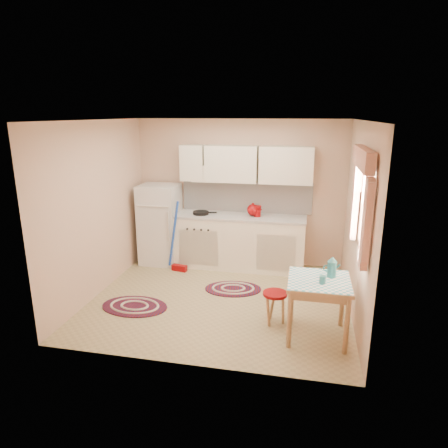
{
  "coord_description": "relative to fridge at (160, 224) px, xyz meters",
  "views": [
    {
      "loc": [
        1.12,
        -5.14,
        2.59
      ],
      "look_at": [
        0.01,
        0.25,
        1.05
      ],
      "focal_mm": 32.0,
      "sensor_mm": 36.0,
      "label": 1
    }
  ],
  "objects": [
    {
      "name": "rug_left",
      "position": [
        0.24,
        -1.73,
        -0.69
      ],
      "size": [
        0.94,
        0.64,
        0.02
      ],
      "primitive_type": null,
      "rotation": [
        0.0,
        0.0,
        -0.03
      ],
      "color": "#65100B",
      "rests_on": "ground"
    },
    {
      "name": "frying_pan",
      "position": [
        0.74,
        0.0,
        0.24
      ],
      "size": [
        0.32,
        0.32,
        0.05
      ],
      "primitive_type": "cylinder",
      "rotation": [
        0.0,
        0.0,
        0.24
      ],
      "color": "black",
      "rests_on": "countertop"
    },
    {
      "name": "room_shell",
      "position": [
        1.5,
        -1.01,
        0.9
      ],
      "size": [
        3.64,
        3.6,
        2.52
      ],
      "color": "tan",
      "rests_on": "ground"
    },
    {
      "name": "table",
      "position": [
        2.68,
        -1.99,
        -0.34
      ],
      "size": [
        0.72,
        0.72,
        0.72
      ],
      "primitive_type": "cube",
      "color": "tan",
      "rests_on": "ground"
    },
    {
      "name": "red_kettle",
      "position": [
        1.63,
        0.05,
        0.33
      ],
      "size": [
        0.27,
        0.26,
        0.22
      ],
      "primitive_type": null,
      "rotation": [
        0.0,
        0.0,
        -0.34
      ],
      "color": "#870407",
      "rests_on": "countertop"
    },
    {
      "name": "countertop",
      "position": [
        1.38,
        0.05,
        0.2
      ],
      "size": [
        2.27,
        0.62,
        0.04
      ],
      "primitive_type": "cube",
      "color": "#BBB7B1",
      "rests_on": "base_cabinets"
    },
    {
      "name": "mug",
      "position": [
        2.71,
        -2.09,
        0.07
      ],
      "size": [
        0.09,
        0.09,
        0.1
      ],
      "primitive_type": "cylinder",
      "rotation": [
        0.0,
        0.0,
        0.42
      ],
      "color": "teal",
      "rests_on": "table"
    },
    {
      "name": "coffee_pot",
      "position": [
        2.82,
        -1.87,
        0.15
      ],
      "size": [
        0.14,
        0.12,
        0.26
      ],
      "primitive_type": null,
      "rotation": [
        0.0,
        0.0,
        -0.09
      ],
      "color": "teal",
      "rests_on": "table"
    },
    {
      "name": "red_canister",
      "position": [
        1.7,
        0.05,
        0.3
      ],
      "size": [
        0.12,
        0.12,
        0.16
      ],
      "primitive_type": "cylinder",
      "rotation": [
        0.0,
        0.0,
        -0.02
      ],
      "color": "#870407",
      "rests_on": "countertop"
    },
    {
      "name": "fridge",
      "position": [
        0.0,
        0.0,
        0.0
      ],
      "size": [
        0.65,
        0.6,
        1.4
      ],
      "primitive_type": "cube",
      "color": "silver",
      "rests_on": "ground"
    },
    {
      "name": "stool",
      "position": [
        2.17,
        -1.77,
        -0.49
      ],
      "size": [
        0.39,
        0.39,
        0.42
      ],
      "primitive_type": "cylinder",
      "rotation": [
        0.0,
        0.0,
        0.33
      ],
      "color": "#870407",
      "rests_on": "ground"
    },
    {
      "name": "base_cabinets",
      "position": [
        1.38,
        0.05,
        -0.26
      ],
      "size": [
        2.25,
        0.6,
        0.88
      ],
      "primitive_type": "cube",
      "color": "white",
      "rests_on": "ground"
    },
    {
      "name": "rug_center",
      "position": [
        1.47,
        -0.9,
        -0.69
      ],
      "size": [
        0.93,
        0.7,
        0.02
      ],
      "primitive_type": null,
      "rotation": [
        0.0,
        0.0,
        0.16
      ],
      "color": "#65100B",
      "rests_on": "ground"
    },
    {
      "name": "broom",
      "position": [
        0.45,
        -0.35,
        -0.1
      ],
      "size": [
        0.3,
        0.17,
        1.2
      ],
      "primitive_type": null,
      "rotation": [
        0.0,
        0.0,
        -0.19
      ],
      "color": "blue",
      "rests_on": "ground"
    }
  ]
}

